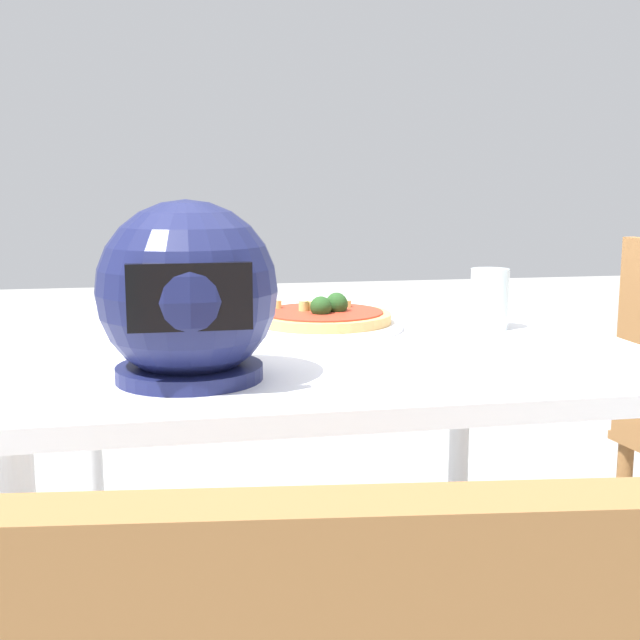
% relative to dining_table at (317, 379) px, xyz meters
% --- Properties ---
extents(dining_table, '(1.02, 1.02, 0.75)m').
position_rel_dining_table_xyz_m(dining_table, '(0.00, 0.00, 0.00)').
color(dining_table, white).
rests_on(dining_table, ground).
extents(pizza_plate, '(0.30, 0.30, 0.01)m').
position_rel_dining_table_xyz_m(pizza_plate, '(-0.02, -0.04, 0.09)').
color(pizza_plate, white).
rests_on(pizza_plate, dining_table).
extents(pizza, '(0.26, 0.26, 0.05)m').
position_rel_dining_table_xyz_m(pizza, '(-0.02, -0.04, 0.11)').
color(pizza, tan).
rests_on(pizza, pizza_plate).
extents(motorcycle_helmet, '(0.24, 0.24, 0.24)m').
position_rel_dining_table_xyz_m(motorcycle_helmet, '(0.24, 0.31, 0.20)').
color(motorcycle_helmet, '#191E4C').
rests_on(motorcycle_helmet, dining_table).
extents(drinking_glass, '(0.07, 0.07, 0.11)m').
position_rel_dining_table_xyz_m(drinking_glass, '(-0.32, 0.02, 0.14)').
color(drinking_glass, silver).
rests_on(drinking_glass, dining_table).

